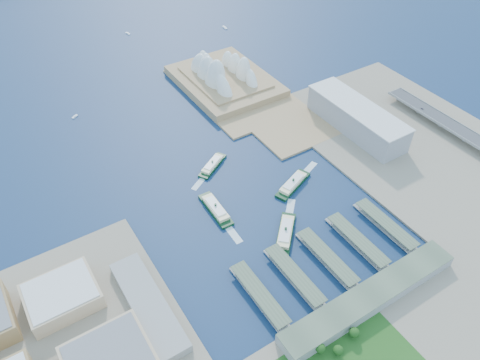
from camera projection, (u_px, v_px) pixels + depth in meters
ground at (273, 221)px, 525.13m from camera, size 3000.00×3000.00×0.00m
east_land at (452, 170)px, 588.01m from camera, size 240.00×500.00×3.00m
peninsula at (233, 89)px, 728.90m from camera, size 135.00×220.00×3.00m
opera_house at (225, 67)px, 719.84m from camera, size 134.00×180.00×58.00m
toaster_building at (357, 118)px, 638.48m from camera, size 45.00×155.00×35.00m
ferry_wharves at (327, 258)px, 480.76m from camera, size 184.00×90.00×9.30m
terminal_building at (370, 297)px, 440.79m from camera, size 200.00×28.00×12.00m
ferry_a at (216, 207)px, 533.08m from camera, size 17.15×60.13×11.28m
ferry_b at (212, 164)px, 591.22m from camera, size 51.01×37.92×9.76m
ferry_c at (286, 232)px, 505.95m from camera, size 54.34×54.95×11.65m
ferry_d at (293, 183)px, 564.26m from camera, size 60.49×35.89×11.18m
boat_b at (75, 116)px, 674.93m from camera, size 9.83×7.83×2.57m
boat_c at (225, 27)px, 894.56m from camera, size 4.66×13.81×3.07m
boat_e at (128, 33)px, 875.84m from camera, size 5.69×11.83×2.79m
car_c at (422, 108)px, 664.85m from camera, size 1.80×4.42×1.28m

